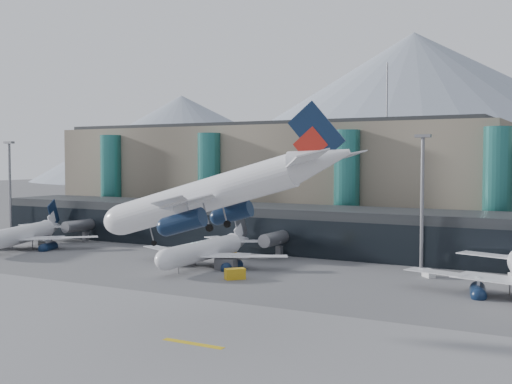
# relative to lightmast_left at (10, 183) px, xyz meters

# --- Properties ---
(ground) EXTENTS (900.00, 900.00, 0.00)m
(ground) POSITION_rel_lightmast_left_xyz_m (80.00, -45.00, -14.42)
(ground) COLOR #515154
(ground) RESTS_ON ground
(runway_strip) EXTENTS (400.00, 40.00, 0.04)m
(runway_strip) POSITION_rel_lightmast_left_xyz_m (80.00, -60.00, -14.40)
(runway_strip) COLOR slate
(runway_strip) RESTS_ON ground
(runway_markings) EXTENTS (128.00, 1.00, 0.02)m
(runway_markings) POSITION_rel_lightmast_left_xyz_m (80.00, -60.00, -14.37)
(runway_markings) COLOR gold
(runway_markings) RESTS_ON ground
(concourse) EXTENTS (170.00, 27.00, 10.00)m
(concourse) POSITION_rel_lightmast_left_xyz_m (79.98, 12.73, -9.45)
(concourse) COLOR black
(concourse) RESTS_ON ground
(terminal_main) EXTENTS (130.00, 30.00, 31.00)m
(terminal_main) POSITION_rel_lightmast_left_xyz_m (55.00, 45.00, 1.03)
(terminal_main) COLOR gray
(terminal_main) RESTS_ON ground
(teal_towers) EXTENTS (116.40, 19.40, 46.00)m
(teal_towers) POSITION_rel_lightmast_left_xyz_m (65.01, 29.01, -0.41)
(teal_towers) COLOR #256862
(teal_towers) RESTS_ON ground
(lightmast_left) EXTENTS (3.00, 1.20, 25.60)m
(lightmast_left) POSITION_rel_lightmast_left_xyz_m (0.00, 0.00, 0.00)
(lightmast_left) COLOR slate
(lightmast_left) RESTS_ON ground
(lightmast_mid) EXTENTS (3.00, 1.20, 25.60)m
(lightmast_mid) POSITION_rel_lightmast_left_xyz_m (110.00, 3.00, 0.00)
(lightmast_mid) COLOR slate
(lightmast_mid) RESTS_ON ground
(hero_jet) EXTENTS (35.36, 35.74, 11.56)m
(hero_jet) POSITION_rel_lightmast_left_xyz_m (100.18, -52.91, 3.60)
(hero_jet) COLOR silver
(hero_jet) RESTS_ON ground
(jet_parked_left) EXTENTS (34.79, 36.91, 11.86)m
(jet_parked_left) POSITION_rel_lightmast_left_xyz_m (20.73, -12.59, -9.93)
(jet_parked_left) COLOR silver
(jet_parked_left) RESTS_ON ground
(jet_parked_mid) EXTENTS (34.70, 33.64, 11.17)m
(jet_parked_mid) POSITION_rel_lightmast_left_xyz_m (72.31, -12.59, -10.19)
(jet_parked_mid) COLOR silver
(jet_parked_mid) RESTS_ON ground
(veh_a) EXTENTS (3.05, 1.99, 1.60)m
(veh_a) POSITION_rel_lightmast_left_xyz_m (24.98, -11.61, -13.62)
(veh_a) COLOR silver
(veh_a) RESTS_ON ground
(veh_b) EXTENTS (2.78, 3.25, 1.60)m
(veh_b) POSITION_rel_lightmast_left_xyz_m (71.17, -4.09, -13.62)
(veh_b) COLOR gold
(veh_b) RESTS_ON ground
(veh_c) EXTENTS (4.06, 2.29, 2.20)m
(veh_c) POSITION_rel_lightmast_left_xyz_m (78.07, -16.71, -13.32)
(veh_c) COLOR #4D4D52
(veh_c) RESTS_ON ground
(veh_f) EXTENTS (2.56, 3.66, 1.85)m
(veh_f) POSITION_rel_lightmast_left_xyz_m (19.83, -6.50, -13.49)
(veh_f) COLOR #4D4D52
(veh_f) RESTS_ON ground
(veh_g) EXTENTS (2.71, 2.73, 1.42)m
(veh_g) POSITION_rel_lightmast_left_xyz_m (113.58, -6.02, -13.71)
(veh_g) COLOR silver
(veh_g) RESTS_ON ground
(veh_h) EXTENTS (3.64, 3.74, 1.89)m
(veh_h) POSITION_rel_lightmast_left_xyz_m (84.41, -24.12, -13.47)
(veh_h) COLOR gold
(veh_h) RESTS_ON ground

